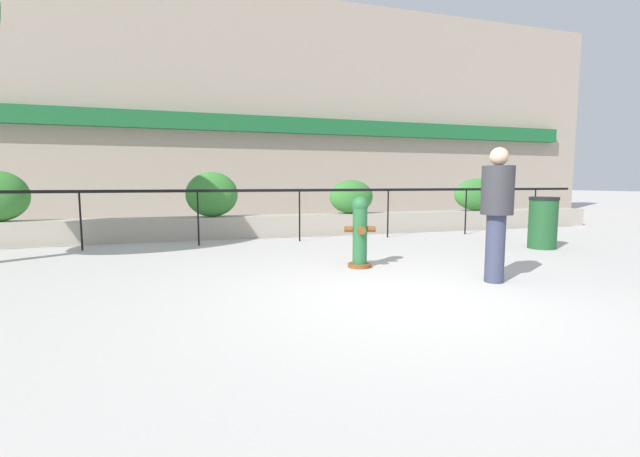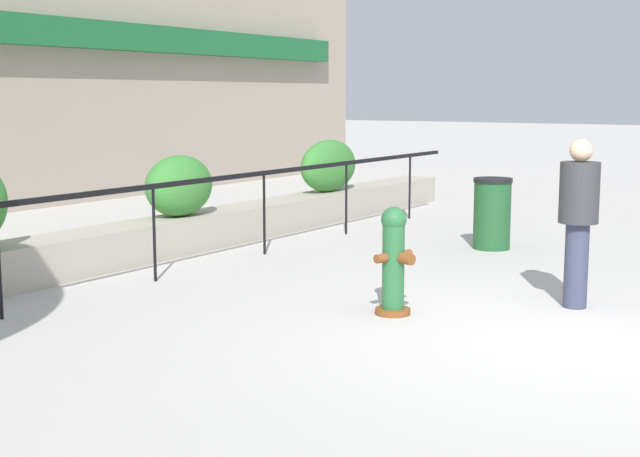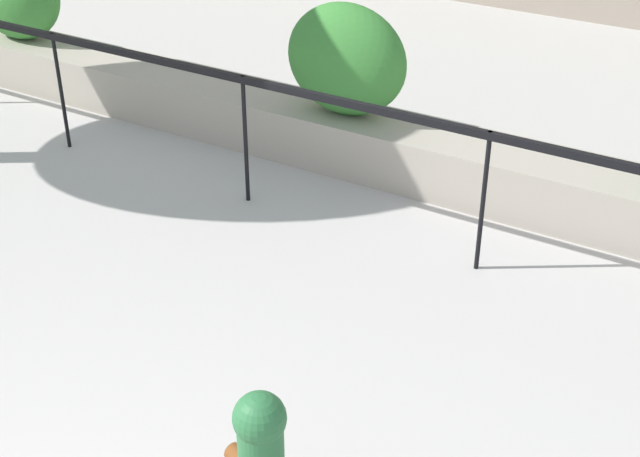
# 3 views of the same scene
# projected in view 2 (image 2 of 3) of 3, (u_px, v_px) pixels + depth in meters

# --- Properties ---
(ground_plane) EXTENTS (120.00, 120.00, 0.00)m
(ground_plane) POSITION_uv_depth(u_px,v_px,m) (566.00, 344.00, 7.81)
(ground_plane) COLOR #BCB7B2
(planter_wall_low) EXTENTS (18.00, 0.70, 0.50)m
(planter_wall_low) POSITION_uv_depth(u_px,v_px,m) (90.00, 251.00, 11.02)
(planter_wall_low) COLOR #ADA393
(planter_wall_low) RESTS_ON ground
(fence_railing_segment) EXTENTS (15.00, 0.05, 1.15)m
(fence_railing_segment) POSITION_uv_depth(u_px,v_px,m) (153.00, 195.00, 10.31)
(fence_railing_segment) COLOR black
(fence_railing_segment) RESTS_ON ground
(hedge_bush_2) EXTENTS (1.15, 0.70, 0.85)m
(hedge_bush_2) POSITION_uv_depth(u_px,v_px,m) (179.00, 186.00, 12.30)
(hedge_bush_2) COLOR #387F33
(hedge_bush_2) RESTS_ON planter_wall_low
(hedge_bush_3) EXTENTS (1.53, 0.57, 0.90)m
(hedge_bush_3) POSITION_uv_depth(u_px,v_px,m) (329.00, 166.00, 15.47)
(hedge_bush_3) COLOR #387F33
(hedge_bush_3) RESTS_ON planter_wall_low
(fire_hydrant) EXTENTS (0.48, 0.47, 1.08)m
(fire_hydrant) POSITION_uv_depth(u_px,v_px,m) (394.00, 260.00, 8.81)
(fire_hydrant) COLOR brown
(fire_hydrant) RESTS_ON ground
(pedestrian) EXTENTS (0.57, 0.57, 1.73)m
(pedestrian) POSITION_uv_depth(u_px,v_px,m) (578.00, 212.00, 9.03)
(pedestrian) COLOR #383D56
(pedestrian) RESTS_ON ground
(trash_bin) EXTENTS (0.55, 0.55, 1.01)m
(trash_bin) POSITION_uv_depth(u_px,v_px,m) (492.00, 213.00, 12.61)
(trash_bin) COLOR #1E5128
(trash_bin) RESTS_ON ground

